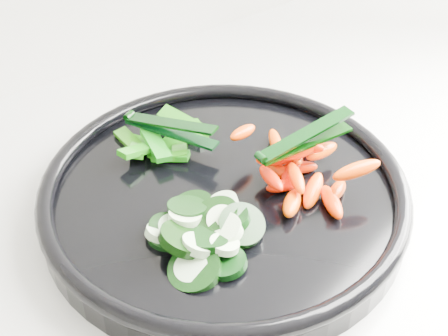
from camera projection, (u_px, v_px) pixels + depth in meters
veggie_tray at (224, 194)px, 0.64m from camera, size 0.49×0.49×0.04m
cucumber_pile at (200, 232)px, 0.57m from camera, size 0.12×0.13×0.04m
carrot_pile at (301, 167)px, 0.63m from camera, size 0.12×0.15×0.05m
pepper_pile at (164, 141)px, 0.69m from camera, size 0.12×0.09×0.03m
tong_carrot at (303, 140)px, 0.62m from camera, size 0.11×0.02×0.02m
tong_pepper at (168, 127)px, 0.68m from camera, size 0.06×0.11×0.02m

